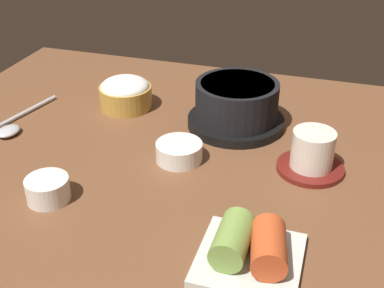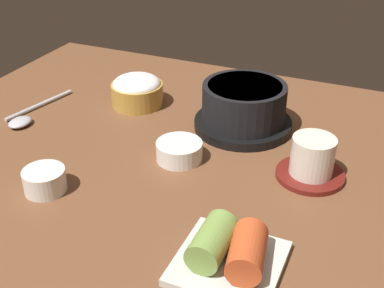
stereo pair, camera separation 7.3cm
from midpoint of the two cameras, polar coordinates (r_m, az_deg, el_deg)
dining_table at (r=83.67cm, az=-3.38°, el=-1.57°), size 100.00×76.00×2.00cm
stone_pot at (r=89.32cm, az=2.75°, el=4.40°), size 17.37×17.37×8.34cm
rice_bowl at (r=97.90cm, az=-9.68°, el=5.69°), size 10.03×10.03×6.06cm
tea_cup_with_saucer at (r=78.22cm, az=10.89°, el=-1.13°), size 10.44×10.44×6.72cm
banchan_cup_center at (r=80.20cm, az=-3.85°, el=-0.90°), size 7.48×7.48×3.04cm
kimchi_plate at (r=61.00cm, az=3.14°, el=-11.93°), size 12.41×12.41×5.20cm
side_bowl_near at (r=75.07cm, az=-18.73°, el=-4.88°), size 6.19×6.19×3.44cm
spoon at (r=96.77cm, az=-21.56°, el=1.99°), size 5.63×17.79×1.35cm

